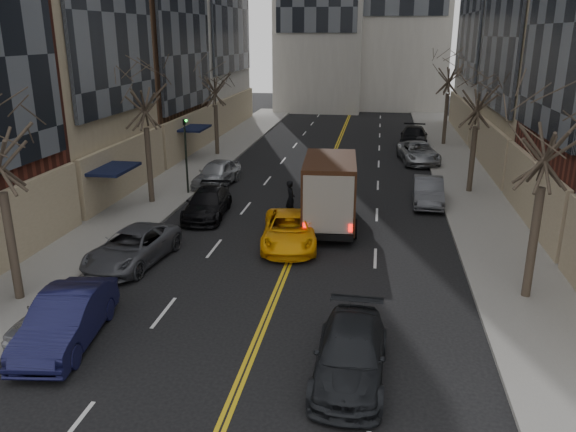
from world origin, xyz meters
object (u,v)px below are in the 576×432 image
Objects in this scene: observer_sedan at (350,354)px; taxi at (289,230)px; pedestrian at (291,199)px; ups_truck at (330,192)px.

taxi reaches higher than observer_sedan.
taxi is 4.03m from pedestrian.
ups_truck is at bearing 99.23° from observer_sedan.
ups_truck is at bearing -141.33° from pedestrian.
observer_sedan is 2.48× the size of pedestrian.
observer_sedan is 0.94× the size of taxi.
pedestrian is (-0.58, 3.98, 0.25)m from taxi.
taxi is (-1.50, -2.87, -1.04)m from ups_truck.
taxi is at bearing 109.86° from observer_sedan.
ups_truck reaches higher than taxi.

